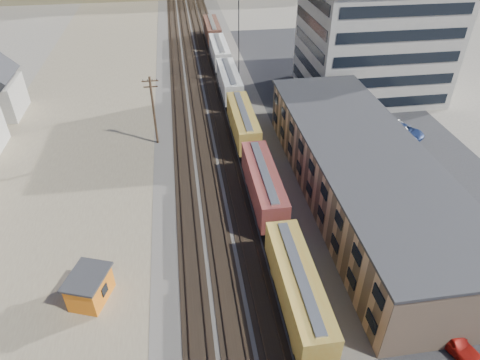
{
  "coord_description": "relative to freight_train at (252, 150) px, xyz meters",
  "views": [
    {
      "loc": [
        -4.68,
        -12.61,
        31.29
      ],
      "look_at": [
        1.24,
        26.85,
        3.0
      ],
      "focal_mm": 32.0,
      "sensor_mm": 36.0,
      "label": 1
    }
  ],
  "objects": [
    {
      "name": "parked_car_far",
      "position": [
        23.29,
        5.53,
        -1.95
      ],
      "size": [
        2.5,
        5.13,
        1.69
      ],
      "primitive_type": "imported",
      "rotation": [
        0.0,
        0.0,
        -0.11
      ],
      "color": "white",
      "rests_on": "ground"
    },
    {
      "name": "freight_train",
      "position": [
        0.0,
        0.0,
        0.0
      ],
      "size": [
        3.0,
        119.74,
        4.46
      ],
      "color": "black",
      "rests_on": "ground"
    },
    {
      "name": "office_tower",
      "position": [
        24.15,
        21.42,
        6.47
      ],
      "size": [
        22.6,
        18.6,
        18.45
      ],
      "color": "#9E998E",
      "rests_on": "ground"
    },
    {
      "name": "rail_tracks",
      "position": [
        -4.35,
        16.47,
        -2.68
      ],
      "size": [
        11.4,
        200.0,
        0.24
      ],
      "color": "black",
      "rests_on": "ground"
    },
    {
      "name": "warehouse",
      "position": [
        11.18,
        -8.53,
        0.86
      ],
      "size": [
        12.4,
        40.4,
        7.25
      ],
      "color": "tan",
      "rests_on": "ground"
    },
    {
      "name": "utility_pole_north",
      "position": [
        -12.3,
        8.47,
        2.5
      ],
      "size": [
        2.2,
        0.32,
        10.0
      ],
      "color": "#382619",
      "rests_on": "ground"
    },
    {
      "name": "maintenance_shed",
      "position": [
        -17.94,
        -18.96,
        -1.26
      ],
      "size": [
        4.35,
        4.91,
        2.99
      ],
      "color": "orange",
      "rests_on": "ground"
    },
    {
      "name": "parked_car_blue",
      "position": [
        23.52,
        5.2,
        -1.95
      ],
      "size": [
        6.09,
        6.48,
        1.7
      ],
      "primitive_type": "imported",
      "rotation": [
        0.0,
        0.0,
        0.7
      ],
      "color": "navy",
      "rests_on": "ground"
    },
    {
      "name": "asphalt_lot",
      "position": [
        18.2,
        1.47,
        -2.77
      ],
      "size": [
        26.0,
        120.0,
        0.04
      ],
      "primitive_type": "cube",
      "color": "#232326",
      "rests_on": "ground"
    },
    {
      "name": "dirt_yard",
      "position": [
        -23.8,
        6.47,
        -2.78
      ],
      "size": [
        24.0,
        180.0,
        0.03
      ],
      "primitive_type": "cube",
      "color": "#72614E",
      "rests_on": "ground"
    },
    {
      "name": "ballast_bed",
      "position": [
        -3.8,
        16.47,
        -2.76
      ],
      "size": [
        18.0,
        200.0,
        0.06
      ],
      "primitive_type": "cube",
      "color": "#4C4742",
      "rests_on": "ground"
    },
    {
      "name": "parked_car_red",
      "position": [
        11.64,
        -28.29,
        -2.03
      ],
      "size": [
        3.27,
        4.85,
        1.53
      ],
      "primitive_type": "imported",
      "rotation": [
        0.0,
        0.0,
        0.36
      ],
      "color": "#AE1710",
      "rests_on": "ground"
    },
    {
      "name": "radio_mast",
      "position": [
        2.2,
        26.47,
        6.33
      ],
      "size": [
        1.2,
        0.16,
        18.0
      ],
      "color": "black",
      "rests_on": "ground"
    }
  ]
}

